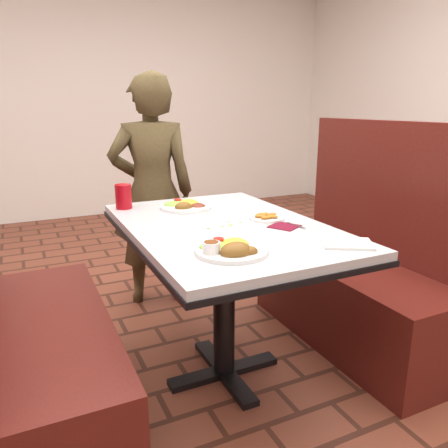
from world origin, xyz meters
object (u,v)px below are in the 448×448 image
(booth_bench_right, at_px, (358,283))
(diner_person, at_px, (152,192))
(red_tumbler, at_px, (124,197))
(dining_table, at_px, (224,245))
(plantain_plate, at_px, (267,217))
(booth_bench_left, at_px, (37,352))
(far_dinner_plate, at_px, (185,204))
(near_dinner_plate, at_px, (231,246))

(booth_bench_right, bearing_deg, diner_person, 130.79)
(diner_person, height_order, red_tumbler, diner_person)
(dining_table, height_order, plantain_plate, plantain_plate)
(booth_bench_left, distance_m, far_dinner_plate, 0.94)
(diner_person, distance_m, plantain_plate, 1.01)
(far_dinner_plate, relative_size, plantain_plate, 1.60)
(dining_table, bearing_deg, diner_person, 92.30)
(dining_table, distance_m, booth_bench_right, 0.86)
(far_dinner_plate, bearing_deg, dining_table, -82.54)
(booth_bench_right, height_order, diner_person, diner_person)
(dining_table, relative_size, red_tumbler, 10.00)
(dining_table, height_order, booth_bench_left, booth_bench_left)
(booth_bench_right, relative_size, red_tumbler, 9.90)
(booth_bench_right, xyz_separation_m, red_tumbler, (-1.12, 0.48, 0.48))
(booth_bench_right, distance_m, plantain_plate, 0.73)
(booth_bench_right, distance_m, far_dinner_plate, 1.02)
(red_tumbler, bearing_deg, booth_bench_left, -134.29)
(far_dinner_plate, bearing_deg, plantain_plate, -54.93)
(booth_bench_left, relative_size, far_dinner_plate, 4.72)
(far_dinner_plate, bearing_deg, booth_bench_left, -154.72)
(dining_table, height_order, booth_bench_right, booth_bench_right)
(dining_table, relative_size, diner_person, 0.84)
(booth_bench_left, height_order, diner_person, diner_person)
(plantain_plate, bearing_deg, far_dinner_plate, 125.07)
(booth_bench_right, height_order, near_dinner_plate, booth_bench_right)
(dining_table, bearing_deg, booth_bench_right, 0.00)
(diner_person, relative_size, plantain_plate, 9.07)
(dining_table, distance_m, plantain_plate, 0.23)
(near_dinner_plate, bearing_deg, plantain_plate, 44.79)
(booth_bench_left, distance_m, red_tumbler, 0.83)
(booth_bench_left, bearing_deg, near_dinner_plate, -29.05)
(near_dinner_plate, relative_size, red_tumbler, 2.14)
(plantain_plate, xyz_separation_m, red_tumbler, (-0.53, 0.49, 0.05))
(booth_bench_left, distance_m, near_dinner_plate, 0.87)
(dining_table, distance_m, near_dinner_plate, 0.41)
(booth_bench_left, height_order, red_tumbler, booth_bench_left)
(booth_bench_right, bearing_deg, near_dinner_plate, -159.02)
(near_dinner_plate, bearing_deg, far_dinner_plate, 82.10)
(far_dinner_plate, relative_size, red_tumbler, 2.10)
(near_dinner_plate, distance_m, plantain_plate, 0.50)
(near_dinner_plate, distance_m, far_dinner_plate, 0.72)
(dining_table, xyz_separation_m, diner_person, (-0.04, 0.97, 0.07))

